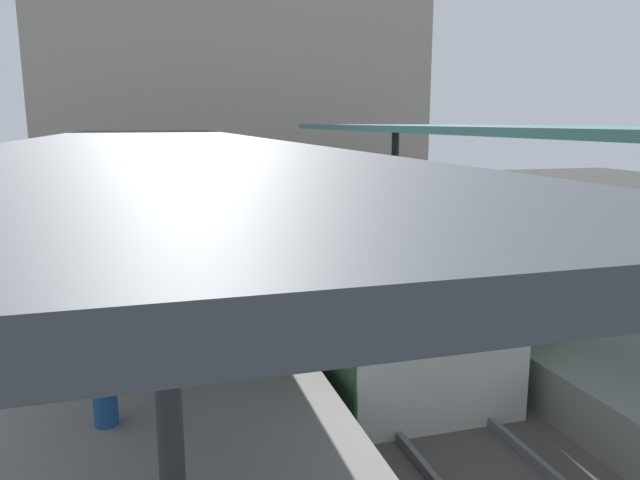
# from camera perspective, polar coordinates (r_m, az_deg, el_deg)

# --- Properties ---
(ground_plane) EXTENTS (80.00, 80.00, 0.00)m
(ground_plane) POSITION_cam_1_polar(r_m,az_deg,el_deg) (11.76, 4.50, -11.57)
(ground_plane) COLOR #383835
(platform_left) EXTENTS (4.40, 28.00, 1.00)m
(platform_left) POSITION_cam_1_polar(r_m,az_deg,el_deg) (10.90, -14.85, -10.97)
(platform_left) COLOR gray
(platform_left) RESTS_ON ground_plane
(platform_right) EXTENTS (4.40, 28.00, 1.00)m
(platform_right) POSITION_cam_1_polar(r_m,az_deg,el_deg) (13.34, 20.12, -7.16)
(platform_right) COLOR gray
(platform_right) RESTS_ON ground_plane
(track_ballast) EXTENTS (3.20, 28.00, 0.20)m
(track_ballast) POSITION_cam_1_polar(r_m,az_deg,el_deg) (11.72, 4.51, -11.12)
(track_ballast) COLOR #59544C
(track_ballast) RESTS_ON ground_plane
(rail_near_side) EXTENTS (0.08, 28.00, 0.14)m
(rail_near_side) POSITION_cam_1_polar(r_m,az_deg,el_deg) (11.44, 1.09, -10.75)
(rail_near_side) COLOR slate
(rail_near_side) RESTS_ON track_ballast
(rail_far_side) EXTENTS (0.08, 28.00, 0.14)m
(rail_far_side) POSITION_cam_1_polar(r_m,az_deg,el_deg) (11.92, 7.81, -9.93)
(rail_far_side) COLOR slate
(rail_far_side) RESTS_ON track_ballast
(commuter_train) EXTENTS (2.78, 15.93, 3.10)m
(commuter_train) POSITION_cam_1_polar(r_m,az_deg,el_deg) (15.72, -1.64, 0.88)
(commuter_train) COLOR #2D5633
(commuter_train) RESTS_ON track_ballast
(canopy_left) EXTENTS (4.18, 21.00, 3.24)m
(canopy_left) POSITION_cam_1_polar(r_m,az_deg,el_deg) (11.53, -15.96, 8.68)
(canopy_left) COLOR #333335
(canopy_left) RESTS_ON platform_left
(canopy_right) EXTENTS (4.18, 21.00, 3.45)m
(canopy_right) POSITION_cam_1_polar(r_m,az_deg,el_deg) (13.86, 17.75, 9.79)
(canopy_right) COLOR #333335
(canopy_right) RESTS_ON platform_right
(platform_bench) EXTENTS (1.40, 0.41, 0.86)m
(platform_bench) POSITION_cam_1_polar(r_m,az_deg,el_deg) (12.63, 15.55, -3.34)
(platform_bench) COLOR black
(platform_bench) RESTS_ON platform_right
(platform_sign) EXTENTS (0.90, 0.08, 2.21)m
(platform_sign) POSITION_cam_1_polar(r_m,az_deg,el_deg) (16.91, 11.45, 4.46)
(platform_sign) COLOR #262628
(platform_sign) RESTS_ON platform_right
(litter_bin) EXTENTS (0.44, 0.44, 0.80)m
(litter_bin) POSITION_cam_1_polar(r_m,az_deg,el_deg) (14.86, 8.92, -1.15)
(litter_bin) COLOR maroon
(litter_bin) RESTS_ON platform_right
(passenger_near_bench) EXTENTS (0.36, 0.36, 1.68)m
(passenger_near_bench) POSITION_cam_1_polar(r_m,az_deg,el_deg) (10.42, 21.30, -4.45)
(passenger_near_bench) COLOR #386B3D
(passenger_near_bench) RESTS_ON platform_right
(passenger_mid_platform) EXTENTS (0.36, 0.36, 1.65)m
(passenger_mid_platform) POSITION_cam_1_polar(r_m,az_deg,el_deg) (7.55, -20.04, -10.41)
(passenger_mid_platform) COLOR navy
(passenger_mid_platform) RESTS_ON platform_left
(passenger_far_end) EXTENTS (0.36, 0.36, 1.69)m
(passenger_far_end) POSITION_cam_1_polar(r_m,az_deg,el_deg) (16.22, 17.75, 1.20)
(passenger_far_end) COLOR #386B3D
(passenger_far_end) RESTS_ON platform_right
(station_building_backdrop) EXTENTS (18.00, 6.00, 11.00)m
(station_building_backdrop) POSITION_cam_1_polar(r_m,az_deg,el_deg) (30.47, -7.99, 12.90)
(station_building_backdrop) COLOR #A89E8E
(station_building_backdrop) RESTS_ON ground_plane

